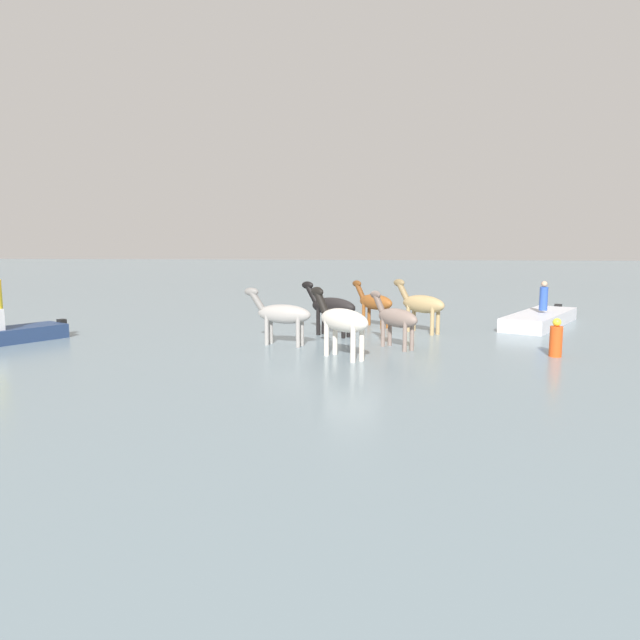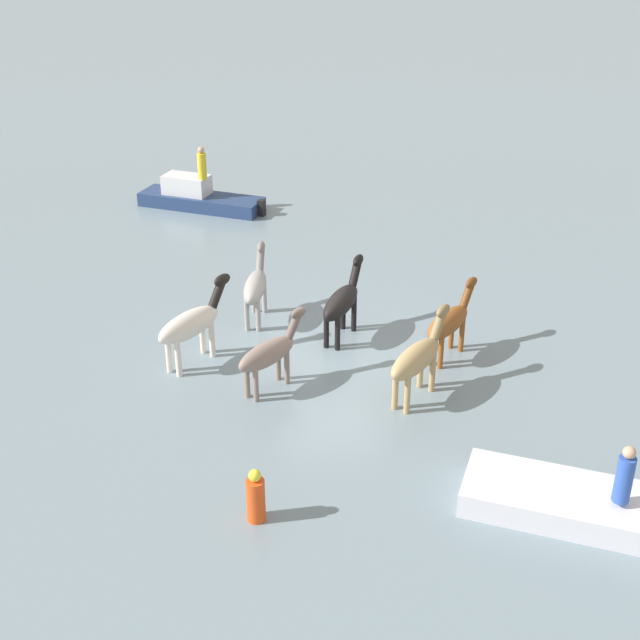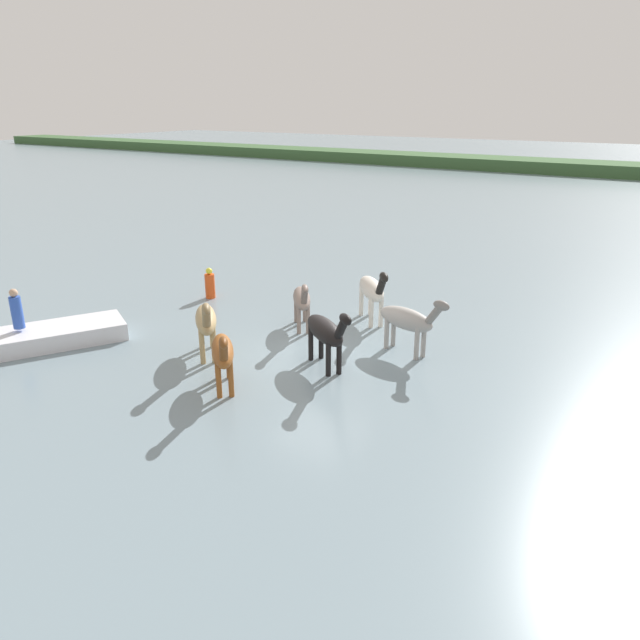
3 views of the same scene
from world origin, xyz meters
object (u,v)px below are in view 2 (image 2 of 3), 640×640
(horse_dark_mare, at_px, (256,286))
(horse_rear_stallion, at_px, (449,322))
(horse_lead, at_px, (342,301))
(person_spotter_bow, at_px, (625,476))
(boat_launch_far, at_px, (199,200))
(buoy_channel_marker, at_px, (256,498))
(horse_mid_herd, at_px, (192,324))
(boat_skiff_near, at_px, (619,516))
(horse_chestnut_trailing, at_px, (269,353))
(horse_dun_straggler, at_px, (417,358))
(person_boatman_standing, at_px, (202,164))

(horse_dark_mare, relative_size, horse_rear_stallion, 1.24)
(horse_lead, xyz_separation_m, person_spotter_bow, (-8.29, -3.60, 0.11))
(boat_launch_far, xyz_separation_m, buoy_channel_marker, (-17.90, -0.24, 0.20))
(horse_lead, relative_size, horse_mid_herd, 1.07)
(boat_skiff_near, height_order, person_spotter_bow, person_spotter_bow)
(horse_rear_stallion, bearing_deg, boat_skiff_near, -123.53)
(horse_chestnut_trailing, bearing_deg, horse_rear_stallion, -29.84)
(horse_dark_mare, height_order, boat_launch_far, horse_dark_mare)
(horse_rear_stallion, bearing_deg, person_spotter_bow, -124.31)
(horse_mid_herd, height_order, person_spotter_bow, horse_mid_herd)
(horse_dun_straggler, height_order, horse_mid_herd, horse_mid_herd)
(horse_chestnut_trailing, height_order, horse_mid_herd, horse_mid_herd)
(buoy_channel_marker, bearing_deg, boat_skiff_near, -101.01)
(horse_dark_mare, bearing_deg, buoy_channel_marker, -170.98)
(horse_dun_straggler, distance_m, horse_dark_mare, 5.68)
(horse_lead, height_order, person_spotter_bow, horse_lead)
(horse_mid_herd, bearing_deg, boat_launch_far, 42.71)
(horse_chestnut_trailing, xyz_separation_m, horse_mid_herd, (1.57, 1.73, 0.13))
(horse_rear_stallion, distance_m, person_boatman_standing, 13.38)
(horse_dun_straggler, bearing_deg, horse_rear_stallion, 8.18)
(horse_lead, xyz_separation_m, horse_chestnut_trailing, (-2.27, 2.19, -0.09))
(horse_chestnut_trailing, bearing_deg, buoy_channel_marker, -139.47)
(horse_dark_mare, bearing_deg, horse_rear_stallion, -107.22)
(person_boatman_standing, relative_size, buoy_channel_marker, 1.04)
(buoy_channel_marker, bearing_deg, person_boatman_standing, 0.18)
(horse_chestnut_trailing, height_order, person_boatman_standing, person_boatman_standing)
(horse_dark_mare, height_order, buoy_channel_marker, horse_dark_mare)
(boat_launch_far, distance_m, person_spotter_bow, 20.47)
(horse_mid_herd, height_order, boat_launch_far, horse_mid_herd)
(boat_skiff_near, bearing_deg, boat_launch_far, -41.23)
(person_spotter_bow, relative_size, buoy_channel_marker, 1.04)
(horse_lead, relative_size, person_boatman_standing, 1.91)
(buoy_channel_marker, bearing_deg, boat_launch_far, 0.78)
(horse_chestnut_trailing, distance_m, person_spotter_bow, 8.35)
(horse_dark_mare, xyz_separation_m, person_spotter_bow, (-9.70, -5.72, 0.15))
(boat_skiff_near, xyz_separation_m, boat_launch_far, (19.21, 6.93, 0.13))
(horse_lead, relative_size, boat_skiff_near, 0.39)
(boat_launch_far, bearing_deg, horse_mid_herd, 116.45)
(horse_dark_mare, xyz_separation_m, horse_mid_herd, (-2.11, 1.81, 0.08))
(horse_mid_herd, bearing_deg, horse_dark_mare, 5.38)
(horse_chestnut_trailing, bearing_deg, horse_dark_mare, 49.40)
(horse_dark_mare, bearing_deg, horse_mid_herd, 154.53)
(horse_lead, relative_size, horse_chestnut_trailing, 1.15)
(horse_chestnut_trailing, relative_size, boat_launch_far, 0.42)
(horse_rear_stallion, xyz_separation_m, person_spotter_bow, (-6.81, -1.15, 0.18))
(horse_chestnut_trailing, distance_m, horse_dark_mare, 3.68)
(horse_dark_mare, bearing_deg, person_boatman_standing, 20.98)
(horse_lead, height_order, boat_skiff_near, horse_lead)
(boat_skiff_near, bearing_deg, horse_rear_stallion, -50.74)
(horse_lead, distance_m, horse_dark_mare, 2.54)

